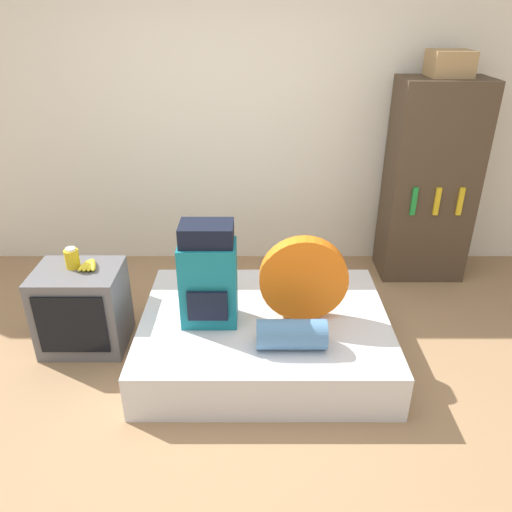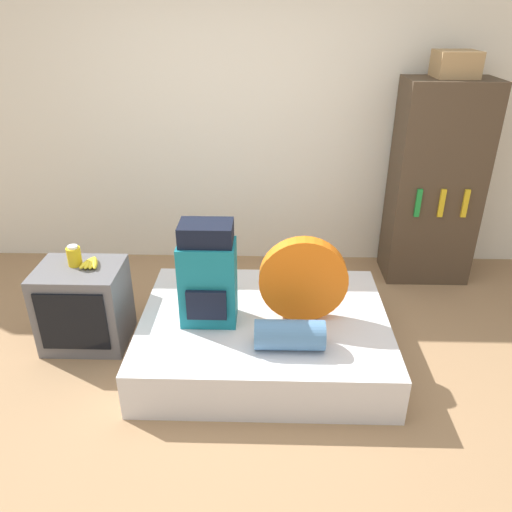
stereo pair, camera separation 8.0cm
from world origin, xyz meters
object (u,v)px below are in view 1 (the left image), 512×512
Objects in this scene: television at (82,308)px; cardboard_box at (449,63)px; backpack at (208,276)px; sleeping_roll at (291,334)px; canister at (72,258)px; tent_bag at (303,279)px; bookshelf at (429,183)px.

television is 3.27m from cardboard_box.
television is at bearing -157.17° from cardboard_box.
sleeping_roll is (0.52, -0.29, -0.24)m from backpack.
cardboard_box is (2.68, 1.13, 1.48)m from television.
backpack reaches higher than canister.
canister is (-1.54, 0.17, 0.06)m from tent_bag.
sleeping_roll is at bearing -17.87° from television.
bookshelf reaches higher than television.
canister is at bearing 118.80° from television.
tent_bag is 0.96× the size of television.
sleeping_roll is 0.25× the size of bookshelf.
cardboard_box is at bearing 36.15° from backpack.
tent_bag is at bearing 4.61° from backpack.
canister is 0.47× the size of cardboard_box.
bookshelf is 0.94m from cardboard_box.
backpack is 2.17m from bookshelf.
canister reaches higher than sleeping_roll.
backpack is 1.20× the size of tent_bag.
tent_bag is at bearing -4.56° from television.
backpack is at bearing -144.49° from bookshelf.
sleeping_roll is 1.50m from television.
tent_bag reaches higher than sleeping_roll.
tent_bag is 3.93× the size of canister.
bookshelf is at bearing -110.57° from cardboard_box.
canister is (-1.45, 0.51, 0.25)m from sleeping_roll.
backpack is 0.98m from television.
sleeping_roll is at bearing -29.22° from backpack.
backpack is at bearing -175.39° from tent_bag.
television is at bearing 169.38° from backpack.
tent_bag reaches higher than television.
television is at bearing 175.44° from tent_bag.
sleeping_roll is 1.55m from canister.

